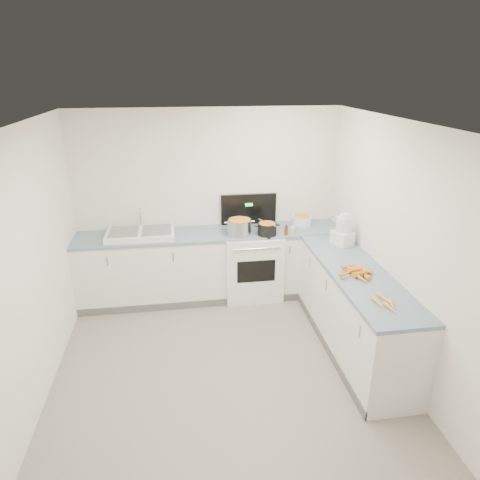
{
  "coord_description": "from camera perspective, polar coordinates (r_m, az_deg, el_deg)",
  "views": [
    {
      "loc": [
        -0.4,
        -3.55,
        2.92
      ],
      "look_at": [
        0.3,
        1.1,
        1.05
      ],
      "focal_mm": 32.0,
      "sensor_mm": 36.0,
      "label": 1
    }
  ],
  "objects": [
    {
      "name": "counter_right",
      "position": [
        4.93,
        14.96,
        -8.96
      ],
      "size": [
        0.62,
        2.2,
        0.94
      ],
      "color": "white",
      "rests_on": "ground"
    },
    {
      "name": "wall_front",
      "position": [
        2.31,
        4.44,
        -24.55
      ],
      "size": [
        3.5,
        0.0,
        2.5
      ],
      "primitive_type": null,
      "rotation": [
        -1.57,
        0.0,
        0.0
      ],
      "color": "white",
      "rests_on": "ground"
    },
    {
      "name": "mixing_bowl",
      "position": [
        5.94,
        8.27,
        2.6
      ],
      "size": [
        0.34,
        0.34,
        0.12
      ],
      "primitive_type": "cylinder",
      "rotation": [
        0.0,
        0.0,
        -0.33
      ],
      "color": "white",
      "rests_on": "counter_back"
    },
    {
      "name": "black_pot",
      "position": [
        5.53,
        3.63,
        1.37
      ],
      "size": [
        0.3,
        0.3,
        0.17
      ],
      "primitive_type": "cylinder",
      "rotation": [
        0.0,
        0.0,
        -0.29
      ],
      "color": "black",
      "rests_on": "stove"
    },
    {
      "name": "wooden_spoon",
      "position": [
        5.49,
        3.66,
        2.32
      ],
      "size": [
        0.17,
        0.31,
        0.01
      ],
      "primitive_type": "cylinder",
      "rotation": [
        1.57,
        0.0,
        0.49
      ],
      "color": "#AD7A47",
      "rests_on": "black_pot"
    },
    {
      "name": "sink",
      "position": [
        5.62,
        -13.11,
        0.88
      ],
      "size": [
        0.86,
        0.52,
        0.31
      ],
      "color": "white",
      "rests_on": "counter_back"
    },
    {
      "name": "spice_jar",
      "position": [
        5.56,
        7.04,
        1.16
      ],
      "size": [
        0.06,
        0.06,
        0.1
      ],
      "primitive_type": "cylinder",
      "color": "#E5B266",
      "rests_on": "counter_back"
    },
    {
      "name": "floor",
      "position": [
        4.62,
        -1.74,
        -17.57
      ],
      "size": [
        3.5,
        4.0,
        0.0
      ],
      "primitive_type": null,
      "color": "gray",
      "rests_on": "ground"
    },
    {
      "name": "steel_pot",
      "position": [
        5.5,
        -0.08,
        1.61
      ],
      "size": [
        0.34,
        0.34,
        0.23
      ],
      "primitive_type": "cylinder",
      "rotation": [
        0.0,
        0.0,
        -0.09
      ],
      "color": "silver",
      "rests_on": "stove"
    },
    {
      "name": "wall_back",
      "position": [
        5.81,
        -4.26,
        4.91
      ],
      "size": [
        3.5,
        0.0,
        2.5
      ],
      "primitive_type": null,
      "rotation": [
        1.57,
        0.0,
        0.0
      ],
      "color": "white",
      "rests_on": "ground"
    },
    {
      "name": "food_processor",
      "position": [
        5.32,
        13.56,
        1.12
      ],
      "size": [
        0.27,
        0.29,
        0.39
      ],
      "color": "white",
      "rests_on": "counter_right"
    },
    {
      "name": "ceiling",
      "position": [
        3.6,
        -2.2,
        14.96
      ],
      "size": [
        3.5,
        4.0,
        0.0
      ],
      "primitive_type": null,
      "rotation": [
        3.14,
        0.0,
        0.0
      ],
      "color": "white",
      "rests_on": "ground"
    },
    {
      "name": "peeled_carrots",
      "position": [
        4.13,
        18.82,
        -7.96
      ],
      "size": [
        0.17,
        0.35,
        0.04
      ],
      "color": "orange",
      "rests_on": "counter_right"
    },
    {
      "name": "stove",
      "position": [
        5.86,
        1.57,
        -3.01
      ],
      "size": [
        0.76,
        0.65,
        1.36
      ],
      "color": "white",
      "rests_on": "ground"
    },
    {
      "name": "peelings",
      "position": [
        5.65,
        -15.61,
        1.14
      ],
      "size": [
        0.22,
        0.24,
        0.01
      ],
      "color": "tan",
      "rests_on": "sink"
    },
    {
      "name": "wall_right",
      "position": [
        4.48,
        20.92,
        -1.74
      ],
      "size": [
        0.0,
        4.0,
        2.5
      ],
      "primitive_type": null,
      "rotation": [
        1.57,
        0.0,
        -1.57
      ],
      "color": "white",
      "rests_on": "ground"
    },
    {
      "name": "wall_left",
      "position": [
        4.15,
        -26.76,
        -4.53
      ],
      "size": [
        0.0,
        4.0,
        2.5
      ],
      "primitive_type": null,
      "rotation": [
        1.57,
        0.0,
        1.57
      ],
      "color": "white",
      "rests_on": "ground"
    },
    {
      "name": "carrot_pile",
      "position": [
        4.63,
        15.43,
        -4.05
      ],
      "size": [
        0.4,
        0.45,
        0.08
      ],
      "color": "orange",
      "rests_on": "counter_right"
    },
    {
      "name": "extract_bottle",
      "position": [
        5.54,
        6.17,
        1.26
      ],
      "size": [
        0.05,
        0.05,
        0.12
      ],
      "primitive_type": "cylinder",
      "color": "#593319",
      "rests_on": "counter_back"
    },
    {
      "name": "counter_back",
      "position": [
        5.81,
        -3.81,
        -3.31
      ],
      "size": [
        3.5,
        0.62,
        0.94
      ],
      "color": "white",
      "rests_on": "ground"
    }
  ]
}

